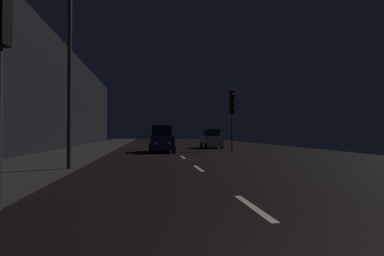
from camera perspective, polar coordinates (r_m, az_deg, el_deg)
name	(u,v)px	position (r m, az deg, el deg)	size (l,w,h in m)	color
ground	(172,149)	(27.51, -3.84, -4.04)	(26.71, 84.00, 0.02)	black
sidewalk_left	(89,149)	(27.89, -18.70, -3.78)	(4.40, 84.00, 0.15)	#33302D
building_facade_left	(44,90)	(25.29, -25.95, 6.41)	(0.80, 63.00, 9.36)	black
lane_centerline	(200,169)	(12.54, 1.47, -7.76)	(0.16, 14.67, 0.01)	beige
traffic_light_far_right	(232,107)	(25.74, 7.50, 3.93)	(0.34, 0.47, 5.03)	#38383A
streetlamp_overhead	(82,40)	(12.77, -19.99, 15.28)	(1.70, 0.44, 7.69)	#2D2D30
car_approaching_headlights	(161,140)	(23.73, -5.75, -2.22)	(1.91, 4.14, 2.09)	#141E51
car_parked_right_far	(211,139)	(29.88, 3.67, -2.14)	(1.71, 3.70, 1.86)	silver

